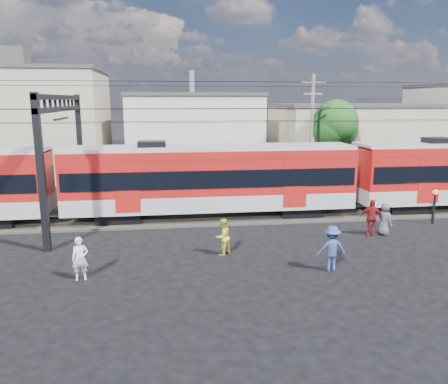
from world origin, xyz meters
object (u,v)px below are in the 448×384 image
at_px(commuter_train, 214,177).
at_px(pedestrian_c, 332,248).
at_px(pedestrian_a, 80,259).
at_px(crossing_signal, 435,200).

distance_m(commuter_train, pedestrian_c, 9.29).
distance_m(pedestrian_a, crossing_signal, 18.44).
height_order(commuter_train, pedestrian_c, commuter_train).
height_order(pedestrian_a, crossing_signal, crossing_signal).
relative_size(commuter_train, crossing_signal, 25.18).
xyz_separation_m(commuter_train, crossing_signal, (11.71, -2.76, -1.02)).
bearing_deg(pedestrian_c, commuter_train, -64.02).
distance_m(commuter_train, crossing_signal, 12.07).
distance_m(pedestrian_a, pedestrian_c, 9.71).
bearing_deg(crossing_signal, pedestrian_c, -144.84).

